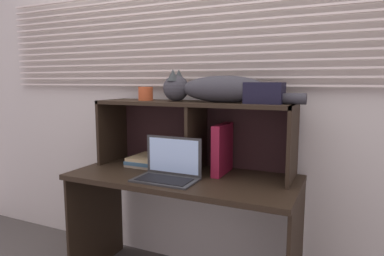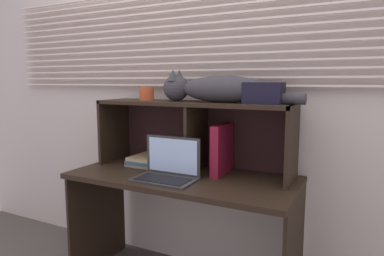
% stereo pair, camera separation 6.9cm
% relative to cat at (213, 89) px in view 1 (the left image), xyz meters
% --- Properties ---
extents(back_panel_with_blinds, '(4.40, 0.08, 2.50)m').
position_rel_cat_xyz_m(back_panel_with_blinds, '(-0.14, 0.21, 0.04)').
color(back_panel_with_blinds, beige).
rests_on(back_panel_with_blinds, ground).
extents(desk, '(1.32, 0.60, 0.72)m').
position_rel_cat_xyz_m(desk, '(-0.14, -0.13, -0.64)').
color(desk, black).
rests_on(desk, ground).
extents(hutch_shelf_unit, '(1.21, 0.31, 0.42)m').
position_rel_cat_xyz_m(hutch_shelf_unit, '(-0.13, 0.03, -0.21)').
color(hutch_shelf_unit, black).
rests_on(hutch_shelf_unit, desk).
extents(cat, '(0.84, 0.17, 0.19)m').
position_rel_cat_xyz_m(cat, '(0.00, 0.00, 0.00)').
color(cat, '#363539').
rests_on(cat, hutch_shelf_unit).
extents(laptop, '(0.35, 0.21, 0.23)m').
position_rel_cat_xyz_m(laptop, '(-0.17, -0.24, -0.45)').
color(laptop, '#2F2F2F').
rests_on(laptop, desk).
extents(binder_upright, '(0.05, 0.25, 0.29)m').
position_rel_cat_xyz_m(binder_upright, '(0.06, 0.00, -0.35)').
color(binder_upright, maroon).
rests_on(binder_upright, desk).
extents(book_stack, '(0.20, 0.25, 0.06)m').
position_rel_cat_xyz_m(book_stack, '(-0.46, -0.00, -0.47)').
color(book_stack, gray).
rests_on(book_stack, desk).
extents(small_basket, '(0.09, 0.09, 0.09)m').
position_rel_cat_xyz_m(small_basket, '(-0.46, 0.00, -0.04)').
color(small_basket, '#BE4E27').
rests_on(small_basket, hutch_shelf_unit).
extents(storage_box, '(0.20, 0.15, 0.12)m').
position_rel_cat_xyz_m(storage_box, '(0.30, 0.00, -0.02)').
color(storage_box, black).
rests_on(storage_box, hutch_shelf_unit).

